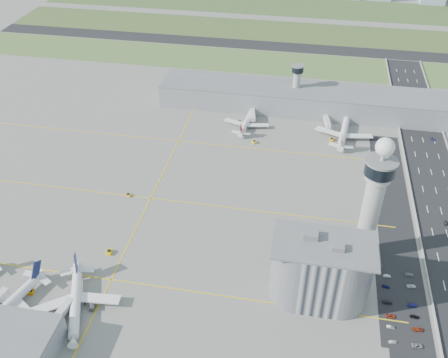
% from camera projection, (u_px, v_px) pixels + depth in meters
% --- Properties ---
extents(ground, '(1000.00, 1000.00, 0.00)m').
position_uv_depth(ground, '(211.00, 245.00, 243.63)').
color(ground, gray).
extents(grass_strip_0, '(480.00, 50.00, 0.08)m').
position_uv_depth(grass_strip_0, '(242.00, 60.00, 424.52)').
color(grass_strip_0, '#536F34').
rests_on(grass_strip_0, ground).
extents(grass_strip_1, '(480.00, 60.00, 0.08)m').
position_uv_depth(grass_strip_1, '(254.00, 30.00, 483.85)').
color(grass_strip_1, '#3F5126').
rests_on(grass_strip_1, ground).
extents(grass_strip_2, '(480.00, 70.00, 0.08)m').
position_uv_depth(grass_strip_2, '(263.00, 5.00, 547.13)').
color(grass_strip_2, '#3E5829').
rests_on(grass_strip_2, ground).
extents(runway, '(480.00, 22.00, 0.10)m').
position_uv_depth(runway, '(248.00, 44.00, 453.78)').
color(runway, black).
rests_on(runway, ground).
extents(barrier_left, '(0.60, 500.00, 1.20)m').
position_uv_depth(barrier_left, '(426.00, 273.00, 228.43)').
color(barrier_left, '#9E9E99').
rests_on(barrier_left, ground).
extents(landside_road, '(18.00, 260.00, 0.08)m').
position_uv_depth(landside_road, '(404.00, 287.00, 222.47)').
color(landside_road, black).
rests_on(landside_road, ground).
extents(parking_lot, '(20.00, 44.00, 0.10)m').
position_uv_depth(parking_lot, '(402.00, 307.00, 213.27)').
color(parking_lot, black).
rests_on(parking_lot, ground).
extents(taxiway_line_h_0, '(260.00, 0.60, 0.01)m').
position_uv_depth(taxiway_line_h_0, '(111.00, 280.00, 225.77)').
color(taxiway_line_h_0, yellow).
rests_on(taxiway_line_h_0, ground).
extents(taxiway_line_h_1, '(260.00, 0.60, 0.01)m').
position_uv_depth(taxiway_line_h_1, '(151.00, 198.00, 273.23)').
color(taxiway_line_h_1, yellow).
rests_on(taxiway_line_h_1, ground).
extents(taxiway_line_h_2, '(260.00, 0.60, 0.01)m').
position_uv_depth(taxiway_line_h_2, '(179.00, 141.00, 320.69)').
color(taxiway_line_h_2, yellow).
rests_on(taxiway_line_h_2, ground).
extents(taxiway_line_v, '(0.60, 260.00, 0.01)m').
position_uv_depth(taxiway_line_v, '(151.00, 198.00, 273.23)').
color(taxiway_line_v, yellow).
rests_on(taxiway_line_v, ground).
extents(control_tower, '(14.00, 14.00, 64.50)m').
position_uv_depth(control_tower, '(374.00, 196.00, 218.57)').
color(control_tower, '#ADAAA5').
rests_on(control_tower, ground).
extents(secondary_tower, '(8.60, 8.60, 31.90)m').
position_uv_depth(secondary_tower, '(296.00, 83.00, 346.71)').
color(secondary_tower, '#ADAAA5').
rests_on(secondary_tower, ground).
extents(admin_building, '(42.00, 24.00, 33.50)m').
position_uv_depth(admin_building, '(321.00, 271.00, 209.50)').
color(admin_building, '#B2B2B7').
rests_on(admin_building, ground).
extents(terminal_pier, '(210.00, 32.00, 15.80)m').
position_uv_depth(terminal_pier, '(309.00, 99.00, 350.13)').
color(terminal_pier, gray).
rests_on(terminal_pier, ground).
extents(airplane_near_b, '(47.14, 51.50, 12.03)m').
position_uv_depth(airplane_near_b, '(5.00, 303.00, 207.61)').
color(airplane_near_b, white).
rests_on(airplane_near_b, ground).
extents(airplane_near_c, '(51.61, 55.43, 12.52)m').
position_uv_depth(airplane_near_c, '(74.00, 300.00, 208.54)').
color(airplane_near_c, white).
rests_on(airplane_near_c, ground).
extents(airplane_far_a, '(34.12, 39.07, 10.20)m').
position_uv_depth(airplane_far_a, '(247.00, 119.00, 333.64)').
color(airplane_far_a, white).
rests_on(airplane_far_a, ground).
extents(airplane_far_b, '(42.12, 47.90, 12.29)m').
position_uv_depth(airplane_far_b, '(345.00, 128.00, 322.03)').
color(airplane_far_b, white).
rests_on(airplane_far_b, ground).
extents(jet_bridge_near_2, '(5.39, 14.31, 5.70)m').
position_uv_depth(jet_bridge_near_2, '(52.00, 327.00, 201.47)').
color(jet_bridge_near_2, silver).
rests_on(jet_bridge_near_2, ground).
extents(jet_bridge_far_0, '(5.39, 14.31, 5.70)m').
position_uv_depth(jet_bridge_far_0, '(252.00, 112.00, 346.06)').
color(jet_bridge_far_0, silver).
rests_on(jet_bridge_far_0, ground).
extents(jet_bridge_far_1, '(5.39, 14.31, 5.70)m').
position_uv_depth(jet_bridge_far_1, '(325.00, 118.00, 338.71)').
color(jet_bridge_far_1, silver).
rests_on(jet_bridge_far_1, ground).
extents(tug_1, '(3.06, 3.64, 1.81)m').
position_uv_depth(tug_1, '(31.00, 291.00, 219.12)').
color(tug_1, orange).
rests_on(tug_1, ground).
extents(tug_2, '(2.45, 3.50, 2.00)m').
position_uv_depth(tug_2, '(109.00, 252.00, 238.72)').
color(tug_2, '#FAC700').
rests_on(tug_2, ground).
extents(tug_3, '(3.13, 2.33, 1.69)m').
position_uv_depth(tug_3, '(128.00, 195.00, 274.39)').
color(tug_3, gold).
rests_on(tug_3, ground).
extents(tug_4, '(3.46, 3.82, 1.83)m').
position_uv_depth(tug_4, '(254.00, 142.00, 318.40)').
color(tug_4, yellow).
rests_on(tug_4, ground).
extents(tug_5, '(2.97, 3.75, 1.93)m').
position_uv_depth(tug_5, '(332.00, 139.00, 320.66)').
color(tug_5, orange).
rests_on(tug_5, ground).
extents(car_lot_0, '(3.34, 1.80, 1.08)m').
position_uv_depth(car_lot_0, '(393.00, 342.00, 198.75)').
color(car_lot_0, white).
rests_on(car_lot_0, ground).
extents(car_lot_1, '(3.36, 1.23, 1.10)m').
position_uv_depth(car_lot_1, '(391.00, 327.00, 204.42)').
color(car_lot_1, '#A8A8A8').
rests_on(car_lot_1, ground).
extents(car_lot_2, '(4.01, 1.87, 1.11)m').
position_uv_depth(car_lot_2, '(391.00, 316.00, 208.84)').
color(car_lot_2, '#9A311B').
rests_on(car_lot_2, ground).
extents(car_lot_3, '(4.21, 1.89, 1.20)m').
position_uv_depth(car_lot_3, '(387.00, 302.00, 214.72)').
color(car_lot_3, black).
rests_on(car_lot_3, ground).
extents(car_lot_4, '(3.42, 1.76, 1.11)m').
position_uv_depth(car_lot_4, '(386.00, 286.00, 221.86)').
color(car_lot_4, '#0D194E').
rests_on(car_lot_4, ground).
extents(car_lot_5, '(3.39, 1.39, 1.09)m').
position_uv_depth(car_lot_5, '(387.00, 276.00, 226.88)').
color(car_lot_5, silver).
rests_on(car_lot_5, ground).
extents(car_lot_6, '(4.76, 2.64, 1.26)m').
position_uv_depth(car_lot_6, '(417.00, 346.00, 197.12)').
color(car_lot_6, gray).
rests_on(car_lot_6, ground).
extents(car_lot_7, '(4.63, 2.22, 1.30)m').
position_uv_depth(car_lot_7, '(418.00, 329.00, 203.37)').
color(car_lot_7, maroon).
rests_on(car_lot_7, ground).
extents(car_lot_8, '(3.71, 1.64, 1.24)m').
position_uv_depth(car_lot_8, '(414.00, 317.00, 208.54)').
color(car_lot_8, black).
rests_on(car_lot_8, ground).
extents(car_lot_9, '(3.98, 1.66, 1.28)m').
position_uv_depth(car_lot_9, '(413.00, 305.00, 213.27)').
color(car_lot_9, navy).
rests_on(car_lot_9, ground).
extents(car_lot_10, '(4.25, 2.46, 1.11)m').
position_uv_depth(car_lot_10, '(411.00, 286.00, 221.97)').
color(car_lot_10, silver).
rests_on(car_lot_10, ground).
extents(car_lot_11, '(4.09, 1.81, 1.17)m').
position_uv_depth(car_lot_11, '(409.00, 274.00, 227.56)').
color(car_lot_11, gray).
rests_on(car_lot_11, ground).
extents(car_hw_1, '(1.43, 3.42, 1.10)m').
position_uv_depth(car_hw_1, '(446.00, 223.00, 256.00)').
color(car_hw_1, black).
rests_on(car_hw_1, ground).
extents(car_hw_2, '(2.34, 4.13, 1.09)m').
position_uv_depth(car_hw_2, '(433.00, 139.00, 321.45)').
color(car_hw_2, navy).
rests_on(car_hw_2, ground).
extents(car_hw_4, '(1.67, 3.67, 1.22)m').
position_uv_depth(car_hw_4, '(403.00, 97.00, 368.70)').
color(car_hw_4, gray).
rests_on(car_hw_4, ground).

